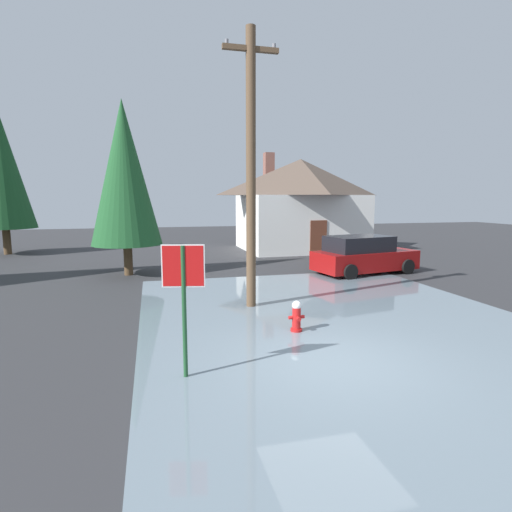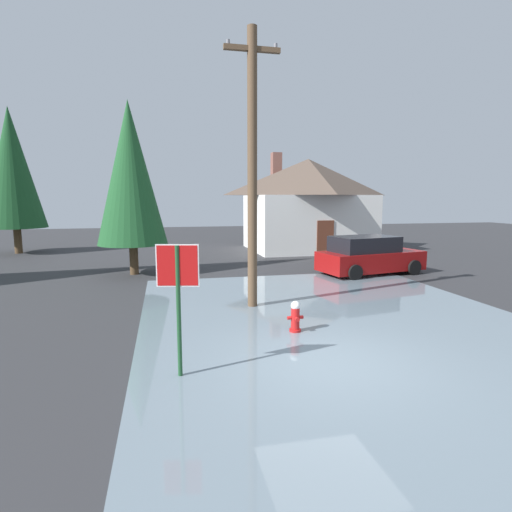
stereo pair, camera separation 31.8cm
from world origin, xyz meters
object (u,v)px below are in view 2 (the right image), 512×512
(stop_sign_near, at_px, (178,283))
(pine_tree_mid_left, at_px, (130,174))
(utility_pole, at_px, (252,167))
(house, at_px, (308,203))
(parked_car, at_px, (369,256))
(fire_hydrant, at_px, (295,317))
(pine_tree_short_left, at_px, (12,168))

(stop_sign_near, xyz_separation_m, pine_tree_mid_left, (-1.52, 10.81, 2.50))
(utility_pole, height_order, house, utility_pole)
(parked_car, relative_size, pine_tree_mid_left, 0.66)
(house, bearing_deg, fire_hydrant, -110.59)
(utility_pole, bearing_deg, fire_hydrant, -78.83)
(house, bearing_deg, utility_pole, -116.13)
(pine_tree_mid_left, height_order, pine_tree_short_left, pine_tree_short_left)
(utility_pole, relative_size, house, 1.03)
(fire_hydrant, bearing_deg, pine_tree_short_left, 123.43)
(fire_hydrant, relative_size, pine_tree_mid_left, 0.11)
(fire_hydrant, height_order, parked_car, parked_car)
(pine_tree_mid_left, bearing_deg, house, 32.80)
(house, relative_size, pine_tree_short_left, 0.91)
(utility_pole, bearing_deg, parked_car, 34.93)
(stop_sign_near, height_order, fire_hydrant, stop_sign_near)
(stop_sign_near, bearing_deg, fire_hydrant, 34.27)
(stop_sign_near, relative_size, pine_tree_mid_left, 0.34)
(utility_pole, xyz_separation_m, parked_car, (6.02, 4.20, -3.36))
(pine_tree_mid_left, bearing_deg, parked_car, -12.09)
(pine_tree_mid_left, relative_size, pine_tree_short_left, 0.86)
(utility_pole, distance_m, house, 14.36)
(utility_pole, xyz_separation_m, pine_tree_mid_left, (-3.83, 6.32, 0.12))
(fire_hydrant, xyz_separation_m, parked_car, (5.51, 6.78, 0.39))
(pine_tree_mid_left, bearing_deg, fire_hydrant, -63.98)
(parked_car, height_order, pine_tree_short_left, pine_tree_short_left)
(house, xyz_separation_m, pine_tree_mid_left, (-10.14, -6.53, 1.32))
(fire_hydrant, bearing_deg, house, 69.41)
(stop_sign_near, xyz_separation_m, fire_hydrant, (2.82, 1.92, -1.37))
(fire_hydrant, xyz_separation_m, utility_pole, (-0.51, 2.58, 3.75))
(utility_pole, height_order, pine_tree_mid_left, utility_pole)
(fire_hydrant, height_order, pine_tree_mid_left, pine_tree_mid_left)
(utility_pole, distance_m, pine_tree_mid_left, 7.39)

